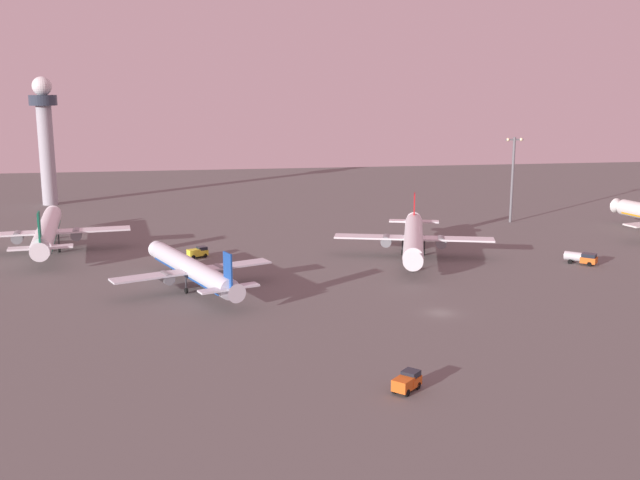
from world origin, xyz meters
TOP-DOWN VIEW (x-y plane):
  - ground_plane at (0.00, 0.00)m, footprint 416.00×416.00m
  - control_tower at (-81.50, 123.18)m, footprint 8.00×8.00m
  - airplane_mid_apron at (-38.96, 20.45)m, footprint 28.39×35.99m
  - airplane_taxiway_distant at (6.62, 38.42)m, footprint 33.05×42.07m
  - airplane_near_gate at (-70.19, 57.12)m, footprint 35.22×45.14m
  - fuel_truck at (38.52, 27.04)m, footprint 6.10×5.76m
  - maintenance_van at (-37.99, 45.41)m, footprint 4.58×3.49m
  - cargo_loader at (-13.70, -29.01)m, footprint 4.30×4.33m
  - apron_light_central at (43.24, 73.56)m, footprint 4.80×0.90m

SIDE VIEW (x-z plane):
  - ground_plane at x=0.00m, z-range 0.00..0.00m
  - maintenance_van at x=-37.99m, z-range 0.05..2.30m
  - cargo_loader at x=-13.70m, z-range 0.05..2.30m
  - fuel_truck at x=38.52m, z-range 0.19..2.54m
  - airplane_mid_apron at x=-38.96m, z-range -1.18..8.48m
  - airplane_taxiway_distant at x=6.62m, z-range -1.34..9.67m
  - airplane_near_gate at x=-70.19m, z-range -1.41..10.17m
  - apron_light_central at x=43.24m, z-range 1.78..23.95m
  - control_tower at x=-81.50m, z-range 2.95..40.64m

